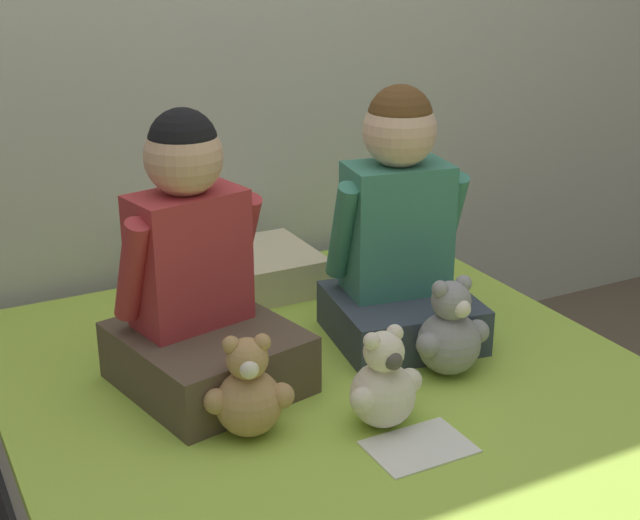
# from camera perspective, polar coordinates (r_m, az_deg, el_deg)

# --- Properties ---
(bed) EXTENTS (1.48, 1.88, 0.41)m
(bed) POSITION_cam_1_polar(r_m,az_deg,el_deg) (2.12, 2.74, -14.21)
(bed) COLOR #2D2D33
(bed) RESTS_ON ground_plane
(child_on_left) EXTENTS (0.43, 0.46, 0.64)m
(child_on_left) POSITION_cam_1_polar(r_m,az_deg,el_deg) (2.04, -7.88, -1.50)
(child_on_left) COLOR brown
(child_on_left) RESTS_ON bed
(child_on_right) EXTENTS (0.40, 0.39, 0.65)m
(child_on_right) POSITION_cam_1_polar(r_m,az_deg,el_deg) (2.25, 5.08, 1.66)
(child_on_right) COLOR #384251
(child_on_right) RESTS_ON bed
(teddy_bear_held_by_left_child) EXTENTS (0.18, 0.14, 0.23)m
(teddy_bear_held_by_left_child) POSITION_cam_1_polar(r_m,az_deg,el_deg) (1.87, -4.60, -8.48)
(teddy_bear_held_by_left_child) COLOR tan
(teddy_bear_held_by_left_child) RESTS_ON bed
(teddy_bear_held_by_right_child) EXTENTS (0.20, 0.15, 0.24)m
(teddy_bear_held_by_right_child) POSITION_cam_1_polar(r_m,az_deg,el_deg) (2.13, 8.31, -4.68)
(teddy_bear_held_by_right_child) COLOR #939399
(teddy_bear_held_by_right_child) RESTS_ON bed
(teddy_bear_between_children) EXTENTS (0.19, 0.14, 0.23)m
(teddy_bear_between_children) POSITION_cam_1_polar(r_m,az_deg,el_deg) (1.90, 4.03, -8.00)
(teddy_bear_between_children) COLOR silver
(teddy_bear_between_children) RESTS_ON bed
(pillow_at_headboard) EXTENTS (0.47, 0.32, 0.11)m
(pillow_at_headboard) POSITION_cam_1_polar(r_m,az_deg,el_deg) (2.59, -5.51, -0.90)
(pillow_at_headboard) COLOR beige
(pillow_at_headboard) RESTS_ON bed
(sign_card) EXTENTS (0.21, 0.15, 0.00)m
(sign_card) POSITION_cam_1_polar(r_m,az_deg,el_deg) (1.88, 6.35, -11.80)
(sign_card) COLOR white
(sign_card) RESTS_ON bed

